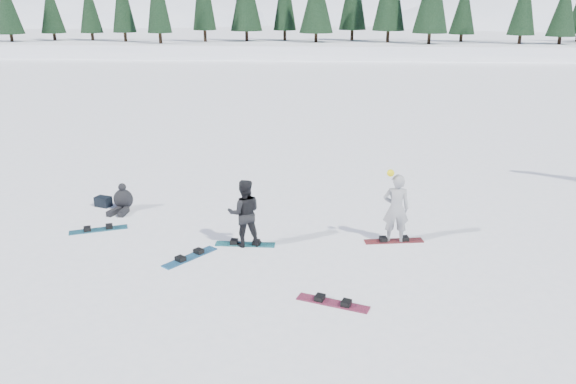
# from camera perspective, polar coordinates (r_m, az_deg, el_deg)

# --- Properties ---
(ground) EXTENTS (420.00, 420.00, 0.00)m
(ground) POSITION_cam_1_polar(r_m,az_deg,el_deg) (13.74, 6.75, -6.38)
(ground) COLOR white
(ground) RESTS_ON ground
(alpine_backdrop) EXTENTS (412.50, 227.00, 53.20)m
(alpine_backdrop) POSITION_cam_1_polar(r_m,az_deg,el_deg) (202.88, 0.79, 13.02)
(alpine_backdrop) COLOR white
(alpine_backdrop) RESTS_ON ground
(snowboarder_woman) EXTENTS (0.66, 0.44, 1.95)m
(snowboarder_woman) POSITION_cam_1_polar(r_m,az_deg,el_deg) (14.31, 10.90, -1.62)
(snowboarder_woman) COLOR #9A9A9F
(snowboarder_woman) RESTS_ON ground
(snowboarder_man) EXTENTS (0.94, 0.79, 1.72)m
(snowboarder_man) POSITION_cam_1_polar(r_m,az_deg,el_deg) (13.92, -4.45, -2.14)
(snowboarder_man) COLOR black
(snowboarder_man) RESTS_ON ground
(seated_rider) EXTENTS (0.65, 0.99, 0.80)m
(seated_rider) POSITION_cam_1_polar(r_m,az_deg,el_deg) (17.15, -16.44, -0.78)
(seated_rider) COLOR black
(seated_rider) RESTS_ON ground
(gear_bag) EXTENTS (0.52, 0.43, 0.30)m
(gear_bag) POSITION_cam_1_polar(r_m,az_deg,el_deg) (17.67, -18.26, -0.93)
(gear_bag) COLOR black
(gear_bag) RESTS_ON ground
(snowboard_woman) EXTENTS (1.53, 0.50, 0.03)m
(snowboard_woman) POSITION_cam_1_polar(r_m,az_deg,el_deg) (14.64, 10.70, -4.91)
(snowboard_woman) COLOR maroon
(snowboard_woman) RESTS_ON ground
(snowboard_man) EXTENTS (1.50, 0.29, 0.03)m
(snowboard_man) POSITION_cam_1_polar(r_m,az_deg,el_deg) (14.24, -4.37, -5.32)
(snowboard_man) COLOR #187B86
(snowboard_man) RESTS_ON ground
(snowboard_loose_b) EXTENTS (1.51, 0.75, 0.03)m
(snowboard_loose_b) POSITION_cam_1_polar(r_m,az_deg,el_deg) (11.62, 4.58, -11.18)
(snowboard_loose_b) COLOR #9A2143
(snowboard_loose_b) RESTS_ON ground
(snowboard_loose_c) EXTENTS (1.49, 0.83, 0.03)m
(snowboard_loose_c) POSITION_cam_1_polar(r_m,az_deg,el_deg) (15.91, -18.69, -3.65)
(snowboard_loose_c) COLOR #16667E
(snowboard_loose_c) RESTS_ON ground
(snowboard_loose_a) EXTENTS (1.12, 1.37, 0.03)m
(snowboard_loose_a) POSITION_cam_1_polar(r_m,az_deg,el_deg) (13.70, -9.94, -6.55)
(snowboard_loose_a) COLOR #1B6397
(snowboard_loose_a) RESTS_ON ground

